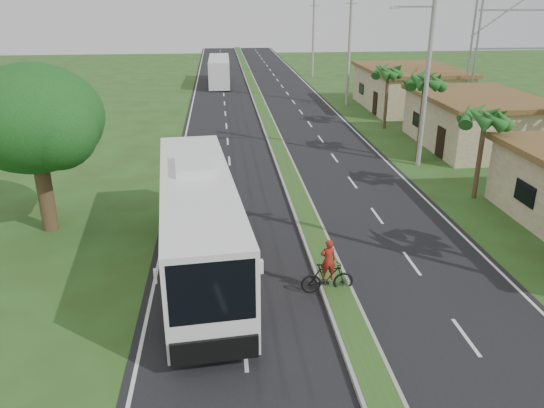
{
  "coord_description": "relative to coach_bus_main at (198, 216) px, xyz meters",
  "views": [
    {
      "loc": [
        -4.01,
        -13.37,
        10.1
      ],
      "look_at": [
        -1.93,
        7.57,
        1.8
      ],
      "focal_mm": 35.0,
      "sensor_mm": 36.0,
      "label": 1
    }
  ],
  "objects": [
    {
      "name": "utility_pole_c",
      "position": [
        13.47,
        32.58,
        3.42
      ],
      "size": [
        1.6,
        0.28,
        11.0
      ],
      "color": "gray",
      "rests_on": "ground"
    },
    {
      "name": "palm_verge_c",
      "position": [
        13.77,
        13.58,
        2.87
      ],
      "size": [
        2.4,
        2.4,
        5.85
      ],
      "color": "#473321",
      "rests_on": "ground"
    },
    {
      "name": "ground",
      "position": [
        4.97,
        -5.42,
        -2.25
      ],
      "size": [
        180.0,
        180.0,
        0.0
      ],
      "primitive_type": "plane",
      "color": "#2F4519",
      "rests_on": "ground"
    },
    {
      "name": "shop_mid",
      "position": [
        18.97,
        16.58,
        -0.4
      ],
      "size": [
        7.6,
        10.6,
        3.67
      ],
      "color": "tan",
      "rests_on": "ground"
    },
    {
      "name": "billboard_lattice",
      "position": [
        26.97,
        24.58,
        4.57
      ],
      "size": [
        10.18,
        1.18,
        12.07
      ],
      "color": "gray",
      "rests_on": "ground"
    },
    {
      "name": "motorcyclist",
      "position": [
        4.61,
        -2.26,
        -1.51
      ],
      "size": [
        1.96,
        0.62,
        2.11
      ],
      "rotation": [
        0.0,
        0.0,
        0.04
      ],
      "color": "black",
      "rests_on": "ground"
    },
    {
      "name": "utility_pole_b",
      "position": [
        13.44,
        12.58,
        4.0
      ],
      "size": [
        3.2,
        0.28,
        12.0
      ],
      "color": "gray",
      "rests_on": "ground"
    },
    {
      "name": "shade_tree",
      "position": [
        -7.14,
        4.6,
        2.77
      ],
      "size": [
        6.3,
        6.0,
        7.54
      ],
      "color": "#473321",
      "rests_on": "ground"
    },
    {
      "name": "road_asphalt",
      "position": [
        4.97,
        14.58,
        -2.24
      ],
      "size": [
        14.0,
        160.0,
        0.02
      ],
      "primitive_type": "cube",
      "color": "black",
      "rests_on": "ground"
    },
    {
      "name": "lane_edge_left",
      "position": [
        -1.73,
        14.58,
        -2.25
      ],
      "size": [
        0.12,
        160.0,
        0.01
      ],
      "primitive_type": "cube",
      "color": "silver",
      "rests_on": "ground"
    },
    {
      "name": "coach_bus_far",
      "position": [
        1.09,
        46.75,
        -0.46
      ],
      "size": [
        2.51,
        10.9,
        3.17
      ],
      "rotation": [
        0.0,
        0.0,
        -0.01
      ],
      "color": "white",
      "rests_on": "ground"
    },
    {
      "name": "utility_pole_d",
      "position": [
        13.47,
        52.58,
        3.17
      ],
      "size": [
        1.6,
        0.28,
        10.5
      ],
      "color": "gray",
      "rests_on": "ground"
    },
    {
      "name": "shop_far",
      "position": [
        18.97,
        30.58,
        -0.32
      ],
      "size": [
        8.6,
        11.6,
        3.82
      ],
      "color": "tan",
      "rests_on": "ground"
    },
    {
      "name": "median_strip",
      "position": [
        4.97,
        14.58,
        -2.15
      ],
      "size": [
        1.2,
        160.0,
        0.18
      ],
      "color": "gray",
      "rests_on": "ground"
    },
    {
      "name": "palm_verge_d",
      "position": [
        14.27,
        22.58,
        2.3
      ],
      "size": [
        2.4,
        2.4,
        5.25
      ],
      "color": "#473321",
      "rests_on": "ground"
    },
    {
      "name": "lane_edge_right",
      "position": [
        11.67,
        14.58,
        -2.25
      ],
      "size": [
        0.12,
        160.0,
        0.01
      ],
      "primitive_type": "cube",
      "color": "silver",
      "rests_on": "ground"
    },
    {
      "name": "palm_verge_b",
      "position": [
        14.37,
        6.58,
        2.1
      ],
      "size": [
        2.4,
        2.4,
        5.05
      ],
      "color": "#473321",
      "rests_on": "ground"
    },
    {
      "name": "coach_bus_main",
      "position": [
        0.0,
        0.0,
        0.0
      ],
      "size": [
        3.77,
        12.87,
        4.1
      ],
      "rotation": [
        0.0,
        0.0,
        0.09
      ],
      "color": "white",
      "rests_on": "ground"
    }
  ]
}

